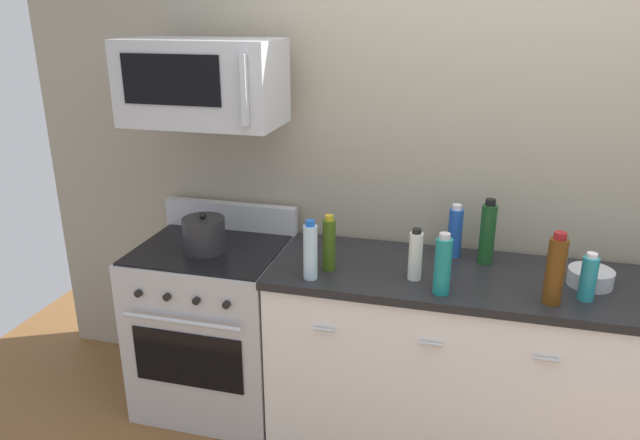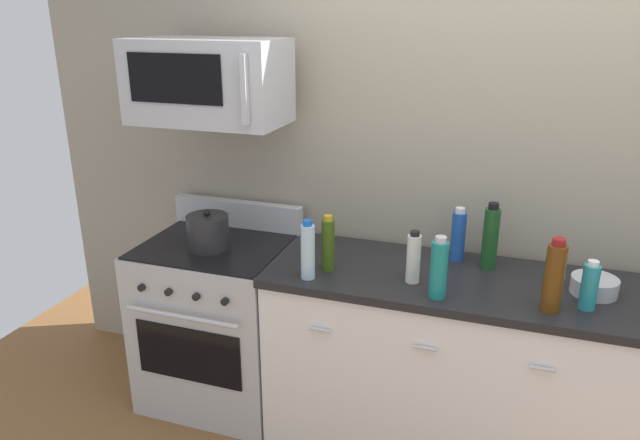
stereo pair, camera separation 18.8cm
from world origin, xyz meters
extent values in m
plane|color=brown|center=(0.00, 0.00, 0.00)|extent=(6.17, 6.17, 0.00)
cube|color=#9E937F|center=(0.00, 0.41, 1.35)|extent=(5.14, 0.10, 2.70)
cube|color=white|center=(0.00, 0.00, 0.44)|extent=(2.02, 0.62, 0.88)
cube|color=black|center=(0.00, 0.00, 0.90)|extent=(2.05, 0.65, 0.04)
cylinder|color=silver|center=(-0.71, -0.32, 0.72)|extent=(0.10, 0.02, 0.02)
cylinder|color=silver|center=(-0.24, -0.32, 0.72)|extent=(0.10, 0.02, 0.02)
cylinder|color=silver|center=(0.24, -0.32, 0.72)|extent=(0.10, 0.02, 0.02)
cube|color=#B7BABF|center=(-1.40, 0.00, 0.46)|extent=(0.76, 0.64, 0.91)
cube|color=black|center=(-1.40, -0.32, 0.45)|extent=(0.58, 0.01, 0.30)
cylinder|color=#B7BABF|center=(-1.40, -0.35, 0.68)|extent=(0.61, 0.02, 0.02)
cube|color=#B7BABF|center=(-1.40, 0.29, 0.99)|extent=(0.76, 0.06, 0.16)
cube|color=black|center=(-1.40, 0.00, 0.92)|extent=(0.73, 0.61, 0.01)
cylinder|color=black|center=(-1.63, -0.33, 0.79)|extent=(0.04, 0.02, 0.04)
cylinder|color=black|center=(-1.48, -0.33, 0.79)|extent=(0.04, 0.02, 0.04)
cylinder|color=black|center=(-1.33, -0.33, 0.79)|extent=(0.04, 0.02, 0.04)
cylinder|color=black|center=(-1.17, -0.33, 0.79)|extent=(0.04, 0.02, 0.04)
cube|color=#B7BABF|center=(-1.40, 0.05, 1.75)|extent=(0.74, 0.40, 0.40)
cube|color=black|center=(-1.46, -0.15, 1.78)|extent=(0.48, 0.01, 0.22)
cube|color=#B7BABF|center=(-1.10, -0.17, 1.75)|extent=(0.02, 0.04, 0.30)
cylinder|color=silver|center=(-0.34, -0.11, 1.03)|extent=(0.06, 0.06, 0.22)
cylinder|color=black|center=(-0.34, -0.11, 1.15)|extent=(0.04, 0.04, 0.02)
cylinder|color=#385114|center=(-0.74, -0.10, 1.04)|extent=(0.06, 0.06, 0.25)
cylinder|color=#B29919|center=(-0.74, -0.10, 1.18)|extent=(0.04, 0.04, 0.02)
cylinder|color=#19471E|center=(-0.03, 0.16, 1.07)|extent=(0.07, 0.07, 0.29)
cylinder|color=black|center=(-0.03, 0.16, 1.23)|extent=(0.05, 0.05, 0.03)
cylinder|color=#197F7A|center=(-0.21, -0.22, 1.05)|extent=(0.07, 0.07, 0.25)
cylinder|color=beige|center=(-0.21, -0.22, 1.18)|extent=(0.05, 0.05, 0.03)
cylinder|color=silver|center=(-0.80, -0.22, 1.05)|extent=(0.06, 0.06, 0.25)
cylinder|color=blue|center=(-0.80, -0.22, 1.19)|extent=(0.04, 0.04, 0.03)
cylinder|color=#59330F|center=(0.24, -0.19, 1.06)|extent=(0.08, 0.08, 0.29)
cylinder|color=maroon|center=(0.24, -0.19, 1.22)|extent=(0.05, 0.05, 0.03)
cylinder|color=teal|center=(0.38, -0.13, 1.02)|extent=(0.07, 0.07, 0.19)
cylinder|color=white|center=(0.38, -0.13, 1.12)|extent=(0.04, 0.04, 0.02)
cylinder|color=#1E4CA5|center=(-0.18, 0.21, 1.04)|extent=(0.07, 0.07, 0.24)
cylinder|color=silver|center=(-0.18, 0.21, 1.18)|extent=(0.05, 0.05, 0.02)
cylinder|color=#B2B5BA|center=(0.42, 0.03, 0.96)|extent=(0.20, 0.20, 0.07)
torus|color=#B2B5BA|center=(0.42, 0.03, 0.99)|extent=(0.20, 0.20, 0.01)
cylinder|color=#B2B5BA|center=(0.42, 0.03, 0.93)|extent=(0.11, 0.11, 0.01)
cylinder|color=#262628|center=(-1.40, -0.05, 1.01)|extent=(0.21, 0.21, 0.17)
sphere|color=black|center=(-1.40, -0.05, 1.11)|extent=(0.04, 0.04, 0.04)
camera|label=1|loc=(-0.13, -2.59, 2.09)|focal=33.38mm
camera|label=2|loc=(0.05, -2.54, 2.09)|focal=33.38mm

